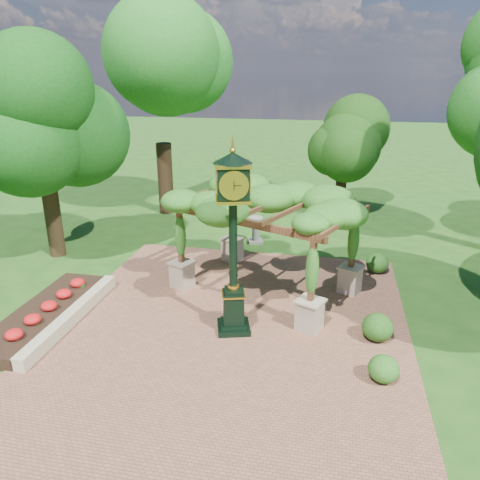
# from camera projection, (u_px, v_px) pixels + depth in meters

# --- Properties ---
(ground) EXTENTS (120.00, 120.00, 0.00)m
(ground) POSITION_uv_depth(u_px,v_px,m) (221.00, 350.00, 12.38)
(ground) COLOR #1E4714
(ground) RESTS_ON ground
(brick_plaza) EXTENTS (10.00, 12.00, 0.04)m
(brick_plaza) POSITION_uv_depth(u_px,v_px,m) (230.00, 330.00, 13.30)
(brick_plaza) COLOR brown
(brick_plaza) RESTS_ON ground
(border_wall) EXTENTS (0.35, 5.00, 0.40)m
(border_wall) POSITION_uv_depth(u_px,v_px,m) (72.00, 317.00, 13.63)
(border_wall) COLOR #C6B793
(border_wall) RESTS_ON ground
(flower_bed) EXTENTS (1.50, 5.00, 0.36)m
(flower_bed) POSITION_uv_depth(u_px,v_px,m) (44.00, 314.00, 13.80)
(flower_bed) COLOR red
(flower_bed) RESTS_ON ground
(pedestal_clock) EXTENTS (1.25, 1.25, 5.13)m
(pedestal_clock) POSITION_uv_depth(u_px,v_px,m) (233.00, 228.00, 12.23)
(pedestal_clock) COLOR black
(pedestal_clock) RESTS_ON brick_plaza
(pergola) EXTENTS (6.47, 5.40, 3.50)m
(pergola) POSITION_uv_depth(u_px,v_px,m) (266.00, 208.00, 14.73)
(pergola) COLOR tan
(pergola) RESTS_ON brick_plaza
(sundial) EXTENTS (0.76, 0.76, 1.13)m
(sundial) POSITION_uv_depth(u_px,v_px,m) (256.00, 231.00, 19.88)
(sundial) COLOR gray
(sundial) RESTS_ON ground
(shrub_front) EXTENTS (0.90, 0.90, 0.66)m
(shrub_front) POSITION_uv_depth(u_px,v_px,m) (384.00, 369.00, 10.98)
(shrub_front) COLOR #285D1A
(shrub_front) RESTS_ON brick_plaza
(shrub_mid) EXTENTS (0.94, 0.94, 0.76)m
(shrub_mid) POSITION_uv_depth(u_px,v_px,m) (378.00, 327.00, 12.65)
(shrub_mid) COLOR #204A14
(shrub_mid) RESTS_ON brick_plaza
(shrub_back) EXTENTS (0.83, 0.83, 0.73)m
(shrub_back) POSITION_uv_depth(u_px,v_px,m) (377.00, 263.00, 16.89)
(shrub_back) COLOR #275C1A
(shrub_back) RESTS_ON brick_plaza
(tree_west_near) EXTENTS (3.80, 3.80, 7.75)m
(tree_west_near) POSITION_uv_depth(u_px,v_px,m) (39.00, 118.00, 16.89)
(tree_west_near) COLOR #372616
(tree_west_near) RESTS_ON ground
(tree_west_far) EXTENTS (4.74, 4.74, 9.17)m
(tree_west_far) POSITION_uv_depth(u_px,v_px,m) (160.00, 85.00, 22.11)
(tree_west_far) COLOR black
(tree_west_far) RESTS_ON ground
(tree_north) EXTENTS (3.24, 3.24, 5.61)m
(tree_north) POSITION_uv_depth(u_px,v_px,m) (345.00, 136.00, 23.25)
(tree_north) COLOR #301D13
(tree_north) RESTS_ON ground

